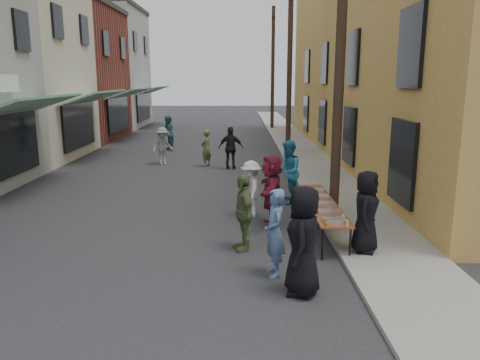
{
  "coord_description": "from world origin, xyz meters",
  "views": [
    {
      "loc": [
        1.77,
        -9.05,
        3.71
      ],
      "look_at": [
        1.79,
        2.15,
        1.3
      ],
      "focal_mm": 35.0,
      "sensor_mm": 36.0,
      "label": 1
    }
  ],
  "objects_px": {
    "guest_front_a": "(303,241)",
    "guest_front_c": "(288,172)",
    "utility_pole_near": "(341,47)",
    "server": "(366,212)",
    "serving_table": "(321,204)",
    "catering_tray_sausage": "(335,221)",
    "utility_pole_mid": "(290,64)",
    "utility_pole_far": "(273,69)"
  },
  "relations": [
    {
      "from": "utility_pole_near",
      "to": "server",
      "type": "xyz_separation_m",
      "value": [
        0.15,
        -2.55,
        -3.52
      ]
    },
    {
      "from": "server",
      "to": "guest_front_c",
      "type": "bearing_deg",
      "value": 38.52
    },
    {
      "from": "serving_table",
      "to": "server",
      "type": "height_order",
      "value": "server"
    },
    {
      "from": "serving_table",
      "to": "guest_front_a",
      "type": "distance_m",
      "value": 3.57
    },
    {
      "from": "utility_pole_near",
      "to": "guest_front_a",
      "type": "height_order",
      "value": "utility_pole_near"
    },
    {
      "from": "utility_pole_mid",
      "to": "utility_pole_near",
      "type": "bearing_deg",
      "value": -90.0
    },
    {
      "from": "utility_pole_mid",
      "to": "serving_table",
      "type": "height_order",
      "value": "utility_pole_mid"
    },
    {
      "from": "utility_pole_mid",
      "to": "serving_table",
      "type": "distance_m",
      "value": 13.48
    },
    {
      "from": "catering_tray_sausage",
      "to": "guest_front_c",
      "type": "distance_m",
      "value": 4.49
    },
    {
      "from": "utility_pole_far",
      "to": "server",
      "type": "distance_m",
      "value": 26.79
    },
    {
      "from": "serving_table",
      "to": "guest_front_a",
      "type": "bearing_deg",
      "value": -104.94
    },
    {
      "from": "server",
      "to": "utility_pole_near",
      "type": "bearing_deg",
      "value": 26.75
    },
    {
      "from": "utility_pole_far",
      "to": "guest_front_a",
      "type": "xyz_separation_m",
      "value": [
        -1.42,
        -28.36,
        -3.52
      ]
    },
    {
      "from": "utility_pole_far",
      "to": "guest_front_a",
      "type": "distance_m",
      "value": 28.62
    },
    {
      "from": "utility_pole_far",
      "to": "serving_table",
      "type": "distance_m",
      "value": 25.22
    },
    {
      "from": "guest_front_a",
      "to": "server",
      "type": "distance_m",
      "value": 2.4
    },
    {
      "from": "catering_tray_sausage",
      "to": "server",
      "type": "height_order",
      "value": "server"
    },
    {
      "from": "utility_pole_near",
      "to": "guest_front_a",
      "type": "xyz_separation_m",
      "value": [
        -1.42,
        -4.36,
        -3.52
      ]
    },
    {
      "from": "guest_front_a",
      "to": "server",
      "type": "height_order",
      "value": "guest_front_a"
    },
    {
      "from": "serving_table",
      "to": "guest_front_c",
      "type": "xyz_separation_m",
      "value": [
        -0.55,
        2.8,
        0.25
      ]
    },
    {
      "from": "utility_pole_mid",
      "to": "utility_pole_far",
      "type": "xyz_separation_m",
      "value": [
        0.0,
        12.0,
        0.0
      ]
    },
    {
      "from": "utility_pole_far",
      "to": "guest_front_c",
      "type": "xyz_separation_m",
      "value": [
        -1.05,
        -22.13,
        -3.53
      ]
    },
    {
      "from": "guest_front_a",
      "to": "guest_front_c",
      "type": "bearing_deg",
      "value": -171.69
    },
    {
      "from": "serving_table",
      "to": "guest_front_a",
      "type": "height_order",
      "value": "guest_front_a"
    },
    {
      "from": "serving_table",
      "to": "catering_tray_sausage",
      "type": "height_order",
      "value": "catering_tray_sausage"
    },
    {
      "from": "utility_pole_far",
      "to": "guest_front_c",
      "type": "distance_m",
      "value": 22.43
    },
    {
      "from": "utility_pole_mid",
      "to": "guest_front_a",
      "type": "height_order",
      "value": "utility_pole_mid"
    },
    {
      "from": "catering_tray_sausage",
      "to": "server",
      "type": "relative_size",
      "value": 0.28
    },
    {
      "from": "utility_pole_near",
      "to": "guest_front_c",
      "type": "bearing_deg",
      "value": 119.28
    },
    {
      "from": "utility_pole_far",
      "to": "catering_tray_sausage",
      "type": "bearing_deg",
      "value": -91.08
    },
    {
      "from": "guest_front_c",
      "to": "server",
      "type": "height_order",
      "value": "guest_front_c"
    },
    {
      "from": "catering_tray_sausage",
      "to": "guest_front_a",
      "type": "bearing_deg",
      "value": -117.18
    },
    {
      "from": "guest_front_a",
      "to": "server",
      "type": "bearing_deg",
      "value": 150.77
    },
    {
      "from": "guest_front_a",
      "to": "guest_front_c",
      "type": "relative_size",
      "value": 1.01
    },
    {
      "from": "guest_front_a",
      "to": "guest_front_c",
      "type": "xyz_separation_m",
      "value": [
        0.37,
        6.24,
        -0.01
      ]
    },
    {
      "from": "guest_front_a",
      "to": "catering_tray_sausage",
      "type": "bearing_deg",
      "value": 164.51
    },
    {
      "from": "utility_pole_near",
      "to": "guest_front_c",
      "type": "relative_size",
      "value": 4.66
    },
    {
      "from": "serving_table",
      "to": "guest_front_c",
      "type": "distance_m",
      "value": 2.86
    },
    {
      "from": "serving_table",
      "to": "server",
      "type": "distance_m",
      "value": 1.77
    },
    {
      "from": "utility_pole_near",
      "to": "guest_front_a",
      "type": "distance_m",
      "value": 5.79
    },
    {
      "from": "utility_pole_near",
      "to": "guest_front_c",
      "type": "height_order",
      "value": "utility_pole_near"
    },
    {
      "from": "utility_pole_near",
      "to": "utility_pole_far",
      "type": "xyz_separation_m",
      "value": [
        0.0,
        24.0,
        0.0
      ]
    }
  ]
}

